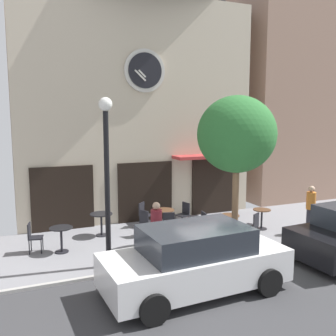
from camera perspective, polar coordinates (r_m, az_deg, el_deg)
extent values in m
cube|color=gray|center=(13.32, 3.85, -10.01)|extent=(25.89, 4.60, 0.05)
cube|color=#38383A|center=(8.98, 21.46, -19.78)|extent=(25.89, 6.83, 0.05)
cube|color=#A8A5A0|center=(11.42, 9.10, -12.85)|extent=(25.89, 0.12, 0.08)
cube|color=beige|center=(15.70, -5.22, 8.67)|extent=(9.35, 2.69, 8.57)
cylinder|color=beige|center=(14.46, -3.55, 14.45)|extent=(1.58, 0.10, 1.58)
cylinder|color=black|center=(14.40, -3.47, 14.48)|extent=(1.30, 0.04, 1.30)
cube|color=beige|center=(14.31, -3.91, 14.03)|extent=(0.30, 0.03, 0.29)
cube|color=beige|center=(14.28, -4.21, 13.78)|extent=(0.45, 0.03, 0.42)
cube|color=black|center=(13.98, -15.60, -4.43)|extent=(2.18, 0.10, 2.30)
cube|color=black|center=(14.67, -3.42, -3.57)|extent=(2.18, 0.10, 2.30)
cube|color=black|center=(15.96, 7.20, -2.69)|extent=(2.18, 0.10, 2.30)
cube|color=#B23333|center=(15.26, 6.25, 1.78)|extent=(2.99, 0.90, 0.12)
cube|color=#9E7A66|center=(20.63, 17.59, 14.32)|extent=(5.77, 4.19, 13.00)
cylinder|color=black|center=(10.68, -8.92, -13.53)|extent=(0.32, 0.32, 0.36)
cylinder|color=black|center=(10.15, -9.16, -3.43)|extent=(0.14, 0.14, 4.18)
sphere|color=white|center=(9.96, -9.45, 9.50)|extent=(0.36, 0.36, 0.36)
cylinder|color=brown|center=(11.83, 10.10, -5.59)|extent=(0.20, 0.20, 2.66)
ellipsoid|color=#2D7033|center=(11.52, 10.37, 5.04)|extent=(2.44, 2.20, 2.32)
cylinder|color=black|center=(11.93, -15.79, -10.43)|extent=(0.07, 0.07, 0.75)
cylinder|color=black|center=(12.04, -15.72, -12.06)|extent=(0.40, 0.40, 0.03)
cylinder|color=black|center=(11.82, -15.86, -8.69)|extent=(0.68, 0.68, 0.03)
cylinder|color=black|center=(13.20, -10.01, -8.44)|extent=(0.07, 0.07, 0.76)
cylinder|color=black|center=(13.31, -9.97, -9.95)|extent=(0.40, 0.40, 0.03)
cylinder|color=black|center=(13.10, -10.05, -6.85)|extent=(0.77, 0.77, 0.03)
cylinder|color=black|center=(13.58, -0.61, -7.89)|extent=(0.07, 0.07, 0.74)
cylinder|color=black|center=(13.68, -0.61, -9.33)|extent=(0.40, 0.40, 0.03)
cylinder|color=brown|center=(13.48, -0.62, -6.38)|extent=(0.74, 0.74, 0.03)
cylinder|color=black|center=(13.08, 9.29, -8.63)|extent=(0.07, 0.07, 0.73)
cylinder|color=black|center=(13.19, 9.25, -10.10)|extent=(0.40, 0.40, 0.03)
cylinder|color=brown|center=(12.98, 9.32, -7.08)|extent=(0.65, 0.65, 0.03)
cylinder|color=black|center=(14.14, 13.94, -7.54)|extent=(0.07, 0.07, 0.72)
cylinder|color=black|center=(14.24, 13.90, -8.87)|extent=(0.40, 0.40, 0.03)
cylinder|color=brown|center=(14.05, 13.99, -6.13)|extent=(0.63, 0.63, 0.03)
cube|color=black|center=(12.95, 12.41, -8.51)|extent=(0.55, 0.55, 0.04)
cube|color=black|center=(12.81, 13.17, -7.66)|extent=(0.35, 0.22, 0.45)
cylinder|color=black|center=(13.23, 12.02, -9.16)|extent=(0.03, 0.03, 0.45)
cylinder|color=black|center=(12.93, 11.36, -9.54)|extent=(0.03, 0.03, 0.45)
cylinder|color=black|center=(13.09, 13.38, -9.38)|extent=(0.03, 0.03, 0.45)
cylinder|color=black|center=(12.80, 12.75, -9.77)|extent=(0.03, 0.03, 0.45)
cube|color=black|center=(13.06, -3.03, -8.18)|extent=(0.53, 0.53, 0.04)
cube|color=black|center=(12.88, -3.60, -7.38)|extent=(0.20, 0.36, 0.45)
cylinder|color=black|center=(13.13, -1.96, -9.11)|extent=(0.03, 0.03, 0.45)
cylinder|color=black|center=(13.36, -3.04, -8.82)|extent=(0.03, 0.03, 0.45)
cylinder|color=black|center=(12.90, -3.01, -9.44)|extent=(0.03, 0.03, 0.45)
cylinder|color=black|center=(13.13, -4.09, -9.13)|extent=(0.03, 0.03, 0.45)
cube|color=black|center=(13.96, 2.18, -7.12)|extent=(0.50, 0.50, 0.04)
cube|color=black|center=(14.02, 2.74, -6.10)|extent=(0.15, 0.38, 0.45)
cylinder|color=black|center=(14.04, 1.18, -7.98)|extent=(0.03, 0.03, 0.45)
cylinder|color=black|center=(13.79, 2.12, -8.28)|extent=(0.03, 0.03, 0.45)
cylinder|color=black|center=(14.25, 2.23, -7.74)|extent=(0.03, 0.03, 0.45)
cylinder|color=black|center=(14.01, 3.17, -8.02)|extent=(0.03, 0.03, 0.45)
cube|color=black|center=(12.83, 0.17, -8.47)|extent=(0.53, 0.53, 0.04)
cube|color=black|center=(12.59, 0.16, -7.72)|extent=(0.36, 0.19, 0.45)
cylinder|color=black|center=(13.05, 0.94, -9.21)|extent=(0.03, 0.03, 0.45)
cylinder|color=black|center=(13.06, -0.57, -9.20)|extent=(0.03, 0.03, 0.45)
cylinder|color=black|center=(12.73, 0.93, -9.66)|extent=(0.03, 0.03, 0.45)
cylinder|color=black|center=(12.74, -0.62, -9.65)|extent=(0.03, 0.03, 0.45)
cube|color=black|center=(12.83, 6.15, -8.52)|extent=(0.43, 0.43, 0.04)
cube|color=black|center=(12.70, 5.41, -7.62)|extent=(0.07, 0.38, 0.45)
cylinder|color=black|center=(12.81, 7.15, -9.61)|extent=(0.03, 0.03, 0.45)
cylinder|color=black|center=(13.11, 6.52, -9.19)|extent=(0.03, 0.03, 0.45)
cylinder|color=black|center=(12.68, 5.73, -9.77)|extent=(0.03, 0.03, 0.45)
cylinder|color=black|center=(12.98, 5.13, -9.35)|extent=(0.03, 0.03, 0.45)
cube|color=black|center=(14.00, -3.34, -7.09)|extent=(0.57, 0.57, 0.04)
cube|color=black|center=(14.02, -4.01, -6.11)|extent=(0.30, 0.29, 0.45)
cylinder|color=black|center=(13.84, -3.03, -8.23)|extent=(0.03, 0.03, 0.45)
cylinder|color=black|center=(14.13, -2.40, -7.88)|extent=(0.03, 0.03, 0.45)
cylinder|color=black|center=(13.99, -4.28, -8.06)|extent=(0.03, 0.03, 0.45)
cylinder|color=black|center=(14.28, -3.63, -7.72)|extent=(0.03, 0.03, 0.45)
cube|color=black|center=(12.14, -19.34, -9.89)|extent=(0.47, 0.47, 0.04)
cube|color=black|center=(12.10, -20.24, -8.88)|extent=(0.12, 0.38, 0.45)
cylinder|color=black|center=(12.02, -18.59, -11.16)|extent=(0.03, 0.03, 0.45)
cylinder|color=black|center=(12.34, -18.38, -10.65)|extent=(0.03, 0.03, 0.45)
cylinder|color=black|center=(12.07, -20.22, -11.15)|extent=(0.03, 0.03, 0.45)
cylinder|color=black|center=(12.39, -19.96, -10.65)|extent=(0.03, 0.03, 0.45)
cylinder|color=#2D2D38|center=(14.18, 20.64, -7.50)|extent=(0.36, 0.36, 0.85)
cylinder|color=orange|center=(14.01, 20.79, -4.64)|extent=(0.44, 0.44, 0.60)
sphere|color=tan|center=(13.93, 20.87, -2.99)|extent=(0.22, 0.22, 0.22)
cylinder|color=#2D2D38|center=(10.96, -1.75, -11.52)|extent=(0.35, 0.35, 0.85)
cylinder|color=maroon|center=(10.74, -1.77, -7.87)|extent=(0.43, 0.43, 0.60)
sphere|color=tan|center=(10.63, -1.78, -5.74)|extent=(0.22, 0.22, 0.22)
cube|color=white|center=(9.06, 4.09, -14.66)|extent=(4.37, 1.99, 0.75)
cube|color=#262B33|center=(8.83, 4.13, -10.73)|extent=(2.47, 1.69, 0.60)
cylinder|color=black|center=(9.24, 14.97, -16.30)|extent=(0.65, 0.25, 0.64)
cylinder|color=black|center=(10.57, 8.51, -12.96)|extent=(0.65, 0.25, 0.64)
cylinder|color=black|center=(7.88, -2.13, -20.52)|extent=(0.65, 0.25, 0.64)
cylinder|color=black|center=(9.39, -6.62, -15.67)|extent=(0.65, 0.25, 0.64)
cylinder|color=black|center=(11.87, 19.35, -10.96)|extent=(0.65, 0.25, 0.64)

